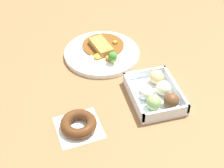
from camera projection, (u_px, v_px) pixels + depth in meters
name	position (u px, v px, depth m)	size (l,w,h in m)	color
ground_plane	(116.00, 75.00, 1.17)	(1.60, 1.60, 0.00)	brown
curry_plate	(102.00, 52.00, 1.25)	(0.28, 0.28, 0.06)	white
donut_box	(156.00, 93.00, 1.06)	(0.20, 0.15, 0.06)	silver
chocolate_ring_donut	(79.00, 124.00, 0.97)	(0.14, 0.14, 0.03)	white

